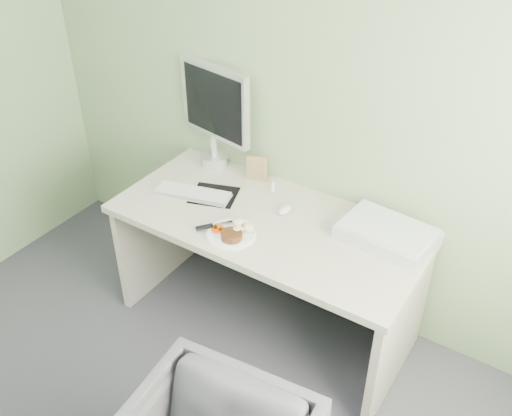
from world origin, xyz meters
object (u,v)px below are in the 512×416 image
Objects in this scene: desk at (267,247)px; plate at (231,234)px; scanner at (387,234)px; monitor at (215,111)px.

desk is 6.52× the size of plate.
plate is 0.56× the size of scanner.
monitor is (-0.47, 0.52, 0.33)m from plate.
desk is at bearing 69.08° from plate.
monitor is (-0.55, 0.32, 0.52)m from desk.
desk is 0.29m from plate.
plate reaches higher than desk.
scanner is 1.17m from monitor.
desk is 3.64× the size of scanner.
desk is 0.63m from scanner.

